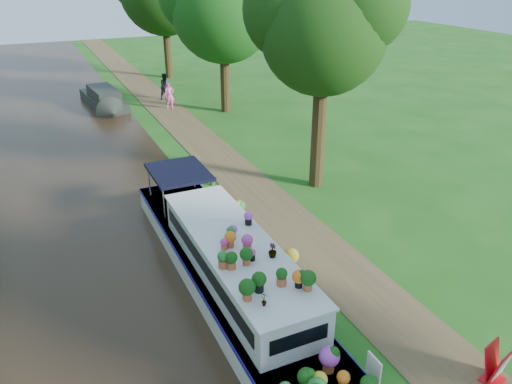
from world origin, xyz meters
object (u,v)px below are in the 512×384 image
object	(u,v)px
pedestrian_pink	(169,95)
plant_boat	(236,275)
pedestrian_dark	(165,86)
sandwich_board	(496,366)
second_boat	(104,99)

from	to	relation	value
pedestrian_pink	plant_boat	bearing A→B (deg)	-95.39
pedestrian_pink	pedestrian_dark	xyz separation A→B (m)	(0.41, 2.37, 0.03)
sandwich_board	pedestrian_dark	world-z (taller)	pedestrian_dark
second_boat	sandwich_board	distance (m)	27.53
plant_boat	pedestrian_dark	size ratio (longest dim) A/B	7.80
sandwich_board	pedestrian_pink	size ratio (longest dim) A/B	0.56
pedestrian_dark	second_boat	bearing A→B (deg)	162.99
second_boat	pedestrian_pink	xyz separation A→B (m)	(3.67, -2.23, 0.38)
plant_boat	pedestrian_pink	xyz separation A→B (m)	(3.74, 19.83, 0.02)
pedestrian_pink	pedestrian_dark	distance (m)	2.41
plant_boat	sandwich_board	xyz separation A→B (m)	(4.09, -5.17, -0.40)
second_boat	pedestrian_pink	bearing A→B (deg)	-36.89
sandwich_board	pedestrian_pink	xyz separation A→B (m)	(-0.35, 25.00, 0.42)
plant_boat	pedestrian_pink	world-z (taller)	plant_boat
second_boat	pedestrian_dark	bearing A→B (deg)	-3.61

